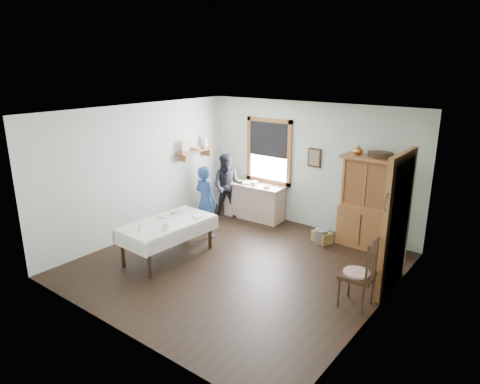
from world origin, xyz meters
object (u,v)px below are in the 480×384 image
at_px(spindle_chair, 357,272).
at_px(figure_dark, 228,188).
at_px(dining_table, 168,240).
at_px(pail, 321,236).
at_px(wicker_basket, 322,237).
at_px(china_hutch, 367,203).
at_px(work_counter, 254,201).
at_px(woman_blue, 206,204).

height_order(spindle_chair, figure_dark, figure_dark).
distance_m(dining_table, spindle_chair, 3.46).
bearing_deg(figure_dark, pail, -27.31).
height_order(spindle_chair, wicker_basket, spindle_chair).
distance_m(china_hutch, wicker_basket, 1.12).
bearing_deg(dining_table, china_hutch, 45.14).
xyz_separation_m(work_counter, spindle_chair, (3.38, -2.14, 0.14)).
height_order(china_hutch, woman_blue, china_hutch).
relative_size(china_hutch, woman_blue, 1.30).
bearing_deg(wicker_basket, dining_table, -129.45).
bearing_deg(china_hutch, work_counter, -178.56).
bearing_deg(pail, wicker_basket, 97.19).
relative_size(china_hutch, pail, 6.35).
bearing_deg(woman_blue, work_counter, -89.77).
xyz_separation_m(dining_table, woman_blue, (-0.14, 1.19, 0.34)).
height_order(china_hutch, wicker_basket, china_hutch).
bearing_deg(figure_dark, work_counter, 6.61).
xyz_separation_m(work_counter, woman_blue, (-0.16, -1.48, 0.29)).
xyz_separation_m(china_hutch, wicker_basket, (-0.73, -0.33, -0.79)).
height_order(china_hutch, pail, china_hutch).
xyz_separation_m(work_counter, dining_table, (-0.03, -2.67, -0.06)).
height_order(wicker_basket, figure_dark, figure_dark).
relative_size(dining_table, woman_blue, 1.26).
distance_m(spindle_chair, woman_blue, 3.61).
distance_m(wicker_basket, figure_dark, 2.49).
bearing_deg(spindle_chair, pail, 125.53).
xyz_separation_m(china_hutch, spindle_chair, (0.74, -2.14, -0.36)).
xyz_separation_m(dining_table, spindle_chair, (3.41, 0.54, 0.19)).
relative_size(china_hutch, dining_table, 1.03).
distance_m(work_counter, wicker_basket, 1.96).
bearing_deg(work_counter, figure_dark, -149.86).
xyz_separation_m(wicker_basket, figure_dark, (-2.42, -0.01, 0.59)).
distance_m(spindle_chair, pail, 2.33).
height_order(woman_blue, figure_dark, figure_dark).
distance_m(work_counter, china_hutch, 2.68).
bearing_deg(work_counter, china_hutch, -2.69).
bearing_deg(wicker_basket, woman_blue, -150.77).
distance_m(china_hutch, pail, 1.12).
height_order(pail, figure_dark, figure_dark).
bearing_deg(china_hutch, wicker_basket, -154.54).
distance_m(wicker_basket, woman_blue, 2.44).
distance_m(work_counter, dining_table, 2.68).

